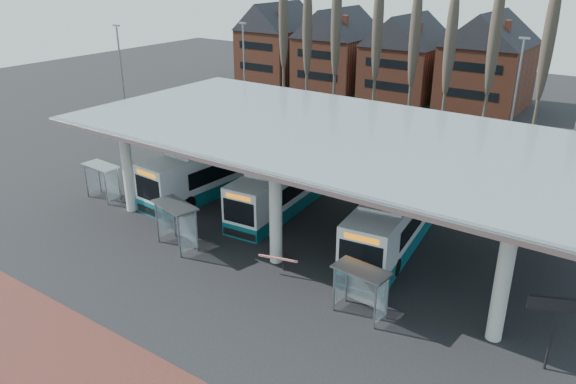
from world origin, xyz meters
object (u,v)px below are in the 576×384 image
Objects in this scene: shelter_1 at (178,215)px; bus_2 at (399,215)px; shelter_2 at (362,281)px; bus_1 at (288,184)px; shelter_0 at (103,174)px; bus_0 at (219,167)px.

bus_2 is at bearing 51.94° from shelter_1.
shelter_2 is at bearing 13.99° from shelter_1.
bus_1 is 4.30× the size of shelter_0.
bus_0 is 1.08× the size of bus_1.
bus_1 is (5.90, 0.36, -0.12)m from bus_0.
bus_0 is 4.02× the size of shelter_1.
shelter_1 is at bearing -59.62° from bus_0.
shelter_1 is (4.08, -8.10, 0.31)m from bus_0.
shelter_2 is (16.02, -8.02, 0.14)m from bus_0.
bus_2 is 4.00× the size of shelter_1.
bus_0 is 4.63× the size of shelter_0.
bus_0 reaches higher than shelter_1.
bus_0 is at bearing 178.10° from bus_1.
shelter_1 is at bearing -148.86° from bus_2.
shelter_1 is (9.43, -2.10, 0.15)m from shelter_0.
bus_0 reaches higher than shelter_0.
bus_2 is (8.32, -0.45, 0.10)m from bus_1.
shelter_1 is (-10.13, -8.01, 0.33)m from bus_2.
shelter_1 reaches higher than shelter_0.
bus_0 is 8.04m from shelter_0.
bus_2 is (14.21, -0.09, -0.02)m from bus_0.
bus_0 is at bearing 172.46° from bus_2.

